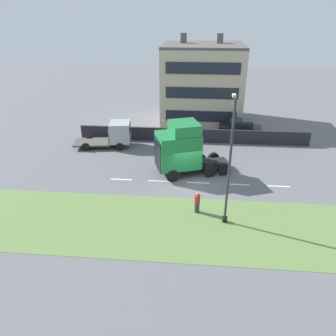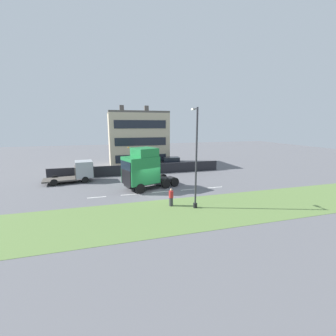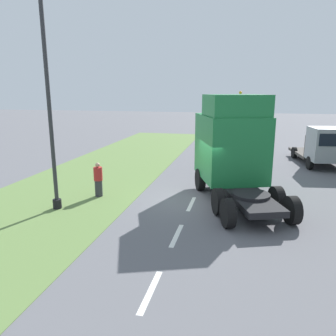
{
  "view_description": "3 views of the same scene",
  "coord_description": "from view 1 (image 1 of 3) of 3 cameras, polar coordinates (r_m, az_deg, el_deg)",
  "views": [
    {
      "loc": [
        -23.51,
        -0.35,
        12.86
      ],
      "look_at": [
        -1.53,
        1.64,
        1.99
      ],
      "focal_mm": 35.0,
      "sensor_mm": 36.0,
      "label": 1
    },
    {
      "loc": [
        -22.1,
        4.79,
        7.01
      ],
      "look_at": [
        -0.06,
        -1.55,
        2.55
      ],
      "focal_mm": 24.0,
      "sensor_mm": 36.0,
      "label": 2
    },
    {
      "loc": [
        1.95,
        -13.8,
        4.7
      ],
      "look_at": [
        -1.07,
        -0.47,
        1.46
      ],
      "focal_mm": 35.0,
      "sensor_mm": 36.0,
      "label": 3
    }
  ],
  "objects": [
    {
      "name": "lorry_cab",
      "position": [
        27.24,
        2.29,
        3.33
      ],
      "size": [
        4.48,
        6.53,
        4.68
      ],
      "rotation": [
        0.0,
        0.0,
        0.34
      ],
      "color": "black",
      "rests_on": "ground"
    },
    {
      "name": "pedestrian",
      "position": [
        22.74,
        5.09,
        -6.04
      ],
      "size": [
        0.39,
        0.39,
        1.57
      ],
      "color": "#333338",
      "rests_on": "ground"
    },
    {
      "name": "ground_plane",
      "position": [
        26.8,
        3.8,
        -2.51
      ],
      "size": [
        120.0,
        120.0,
        0.0
      ],
      "primitive_type": "plane",
      "color": "slate",
      "rests_on": "ground"
    },
    {
      "name": "lane_markings",
      "position": [
        26.8,
        5.3,
        -2.57
      ],
      "size": [
        0.16,
        14.6,
        0.0
      ],
      "color": "white",
      "rests_on": "ground"
    },
    {
      "name": "boundary_wall",
      "position": [
        34.7,
        4.3,
        5.68
      ],
      "size": [
        0.25,
        24.0,
        1.45
      ],
      "color": "#232328",
      "rests_on": "ground"
    },
    {
      "name": "building_block",
      "position": [
        40.99,
        5.9,
        14.39
      ],
      "size": [
        8.28,
        9.37,
        10.19
      ],
      "color": "#C1B293",
      "rests_on": "ground"
    },
    {
      "name": "flatbed_truck",
      "position": [
        33.65,
        -9.14,
        5.89
      ],
      "size": [
        2.93,
        5.94,
        2.56
      ],
      "rotation": [
        0.0,
        0.0,
        3.27
      ],
      "color": "#999EA3",
      "rests_on": "ground"
    },
    {
      "name": "lamp_post",
      "position": [
        20.52,
        10.58,
        -0.26
      ],
      "size": [
        1.29,
        0.34,
        8.35
      ],
      "color": "black",
      "rests_on": "ground"
    },
    {
      "name": "grass_verge",
      "position": [
        21.72,
        3.3,
        -10.1
      ],
      "size": [
        7.0,
        44.0,
        0.01
      ],
      "color": "#607F42",
      "rests_on": "ground"
    },
    {
      "name": "parked_car",
      "position": [
        36.57,
        12.41,
        6.66
      ],
      "size": [
        2.31,
        4.64,
        2.04
      ],
      "rotation": [
        0.0,
        0.0,
        -0.12
      ],
      "color": "black",
      "rests_on": "ground"
    }
  ]
}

